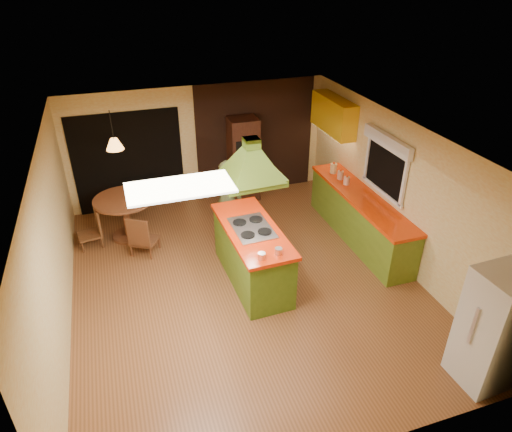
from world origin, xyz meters
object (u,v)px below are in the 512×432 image
object	(u,v)px
kitchen_island	(252,254)
canister_large	(334,168)
wall_oven	(243,159)
dining_table	(125,210)
man	(227,201)
refrigerator	(494,329)

from	to	relation	value
kitchen_island	canister_large	bearing A→B (deg)	34.44
kitchen_island	canister_large	size ratio (longest dim) A/B	10.37
wall_oven	dining_table	xyz separation A→B (m)	(-2.60, -0.90, -0.33)
man	wall_oven	world-z (taller)	wall_oven
man	kitchen_island	bearing A→B (deg)	115.96
dining_table	canister_large	size ratio (longest dim) A/B	5.71
kitchen_island	wall_oven	bearing A→B (deg)	73.97
refrigerator	dining_table	bearing A→B (deg)	127.08
man	refrigerator	xyz separation A→B (m)	(2.22, -4.23, 0.01)
wall_oven	canister_large	distance (m)	1.98
man	wall_oven	distance (m)	1.76
kitchen_island	dining_table	distance (m)	2.75
dining_table	canister_large	distance (m)	4.16
refrigerator	wall_oven	size ratio (longest dim) A/B	0.90
dining_table	kitchen_island	bearing A→B (deg)	-47.35
kitchen_island	man	size ratio (longest dim) A/B	1.26
man	dining_table	size ratio (longest dim) A/B	1.45
wall_oven	dining_table	world-z (taller)	wall_oven
dining_table	man	bearing A→B (deg)	-20.16
kitchen_island	refrigerator	xyz separation A→B (m)	(2.17, -2.87, 0.31)
dining_table	canister_large	world-z (taller)	canister_large
man	refrigerator	size ratio (longest dim) A/B	0.99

